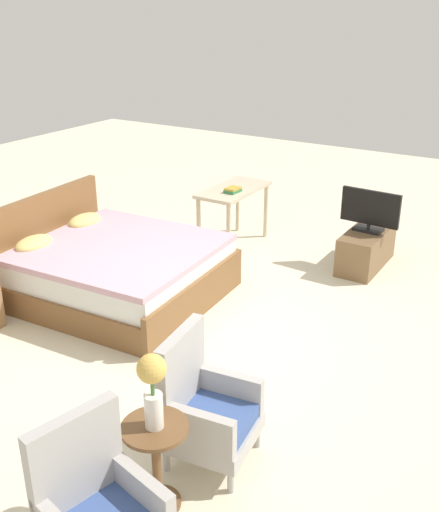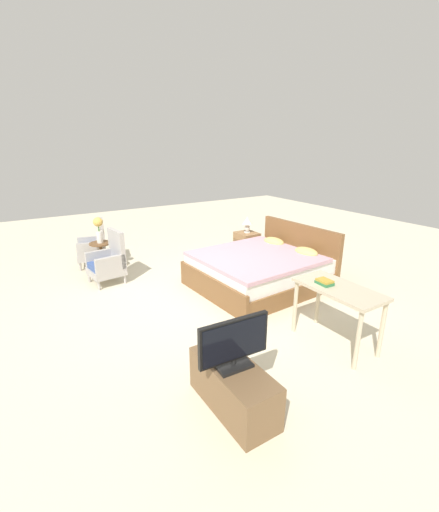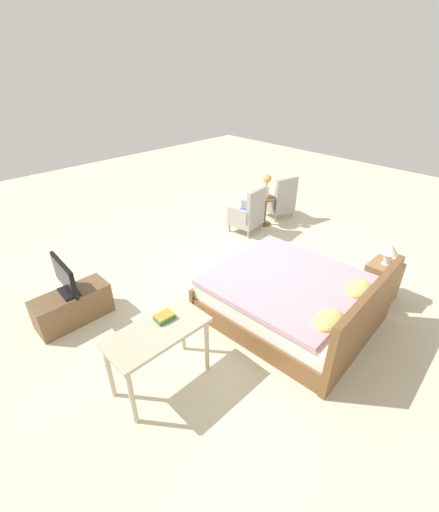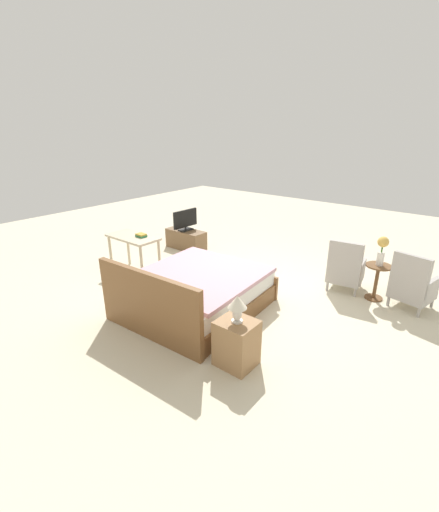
{
  "view_description": "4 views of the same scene",
  "coord_description": "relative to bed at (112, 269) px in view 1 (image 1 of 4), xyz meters",
  "views": [
    {
      "loc": [
        -4.1,
        -2.81,
        2.85
      ],
      "look_at": [
        0.36,
        -0.06,
        0.62
      ],
      "focal_mm": 42.0,
      "sensor_mm": 36.0,
      "label": 1
    },
    {
      "loc": [
        4.37,
        -2.38,
        2.35
      ],
      "look_at": [
        0.09,
        0.31,
        0.67
      ],
      "focal_mm": 24.0,
      "sensor_mm": 36.0,
      "label": 2
    },
    {
      "loc": [
        3.34,
        3.0,
        3.1
      ],
      "look_at": [
        0.38,
        -0.02,
        0.59
      ],
      "focal_mm": 24.0,
      "sensor_mm": 36.0,
      "label": 3
    },
    {
      "loc": [
        -3.1,
        4.52,
        2.66
      ],
      "look_at": [
        0.27,
        0.33,
        0.63
      ],
      "focal_mm": 24.0,
      "sensor_mm": 36.0,
      "label": 4
    }
  ],
  "objects": [
    {
      "name": "side_table",
      "position": [
        -2.05,
        -2.14,
        0.07
      ],
      "size": [
        0.4,
        0.4,
        0.59
      ],
      "color": "brown",
      "rests_on": "ground_plane"
    },
    {
      "name": "flower_vase",
      "position": [
        -2.05,
        -2.14,
        0.59
      ],
      "size": [
        0.17,
        0.17,
        0.48
      ],
      "color": "silver",
      "rests_on": "side_table"
    },
    {
      "name": "tv_stand",
      "position": [
        2.11,
        -2.01,
        -0.08
      ],
      "size": [
        0.96,
        0.4,
        0.44
      ],
      "color": "brown",
      "rests_on": "ground_plane"
    },
    {
      "name": "ground_plane",
      "position": [
        -0.13,
        -1.12,
        -0.3
      ],
      "size": [
        16.0,
        16.0,
        0.0
      ],
      "primitive_type": "plane",
      "color": "beige"
    },
    {
      "name": "bed",
      "position": [
        0.0,
        0.0,
        0.0
      ],
      "size": [
        1.89,
        2.12,
        0.96
      ],
      "color": "brown",
      "rests_on": "ground_plane"
    },
    {
      "name": "tv_flatscreen",
      "position": [
        2.11,
        -2.01,
        0.39
      ],
      "size": [
        0.22,
        0.68,
        0.47
      ],
      "color": "black",
      "rests_on": "tv_stand"
    },
    {
      "name": "armchair_by_window_right",
      "position": [
        -1.54,
        -2.15,
        0.08
      ],
      "size": [
        0.6,
        0.6,
        0.92
      ],
      "color": "#ADA8A3",
      "rests_on": "ground_plane"
    },
    {
      "name": "book_stack",
      "position": [
        1.72,
        -0.44,
        0.48
      ],
      "size": [
        0.2,
        0.15,
        0.06
      ],
      "color": "#337A47",
      "rests_on": "vanity_desk"
    },
    {
      "name": "vanity_desk",
      "position": [
        1.88,
        -0.36,
        0.34
      ],
      "size": [
        1.04,
        0.52,
        0.75
      ],
      "color": "beige",
      "rests_on": "ground_plane"
    }
  ]
}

